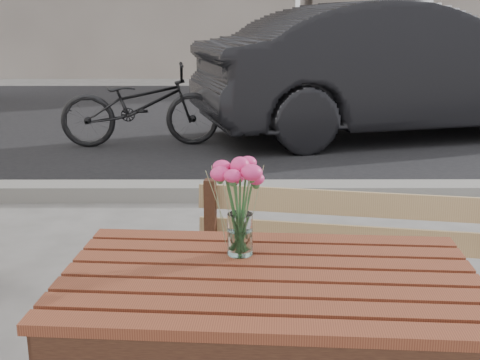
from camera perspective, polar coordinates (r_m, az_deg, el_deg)
The scene contains 6 objects.
street at distance 6.74m, azimuth 2.24°, elevation 3.62°, with size 30.00×8.12×0.12m.
main_table at distance 1.71m, azimuth 2.76°, elevation -12.39°, with size 1.18×0.74×0.70m.
main_bench at distance 2.38m, azimuth 10.38°, elevation -7.69°, with size 1.28×0.59×0.77m.
main_vase at distance 1.73m, azimuth 0.00°, elevation -1.41°, with size 0.16×0.16×0.29m.
parked_car at distance 7.42m, azimuth 14.68°, elevation 10.01°, with size 1.64×4.69×1.55m, color black.
bicycle at distance 6.70m, azimuth -9.44°, elevation 7.02°, with size 0.60×1.71×0.90m, color black.
Camera 1 is at (-0.28, -1.53, 1.38)m, focal length 45.00 mm.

